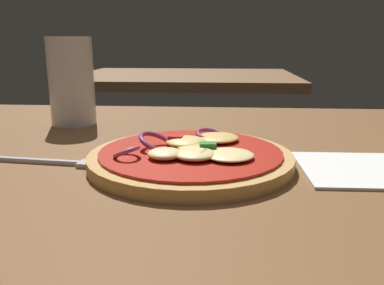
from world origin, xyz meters
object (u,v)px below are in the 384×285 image
Objects in this scene: pizza at (191,156)px; napkin at (365,169)px; fork at (52,162)px; beer_glass at (72,83)px.

pizza reaches higher than napkin.
napkin is (0.18, -0.01, -0.01)m from pizza.
fork is at bearing -179.69° from napkin.
fork is 1.37× the size of napkin.
beer_glass reaches higher than fork.
pizza reaches higher than fork.
fork is (-0.15, -0.01, -0.01)m from pizza.
pizza is 0.18m from napkin.
pizza is 0.15m from fork.
pizza is 1.66× the size of napkin.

